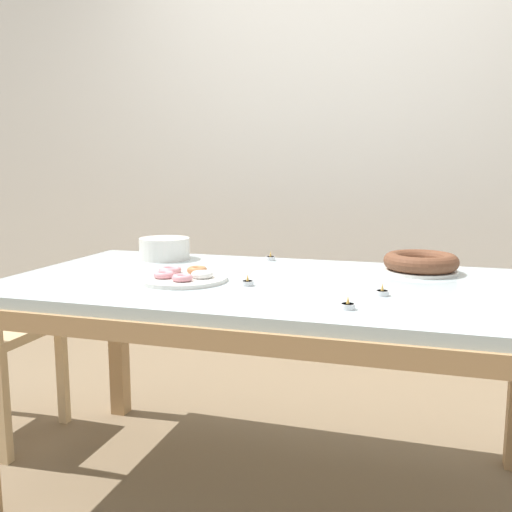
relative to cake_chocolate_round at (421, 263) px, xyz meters
name	(u,v)px	position (x,y,z in m)	size (l,w,h in m)	color
ground_plane	(271,491)	(-0.48, -0.30, -0.81)	(12.00, 12.00, 0.00)	#7A664C
wall_back	(340,142)	(-0.48, 1.17, 0.49)	(8.00, 0.10, 2.60)	white
dining_table	(272,305)	(-0.48, -0.30, -0.12)	(1.85, 0.99, 0.78)	silver
cake_chocolate_round	(421,263)	(0.00, 0.00, 0.00)	(0.27, 0.27, 0.07)	silver
pastry_platter	(183,277)	(-0.77, -0.39, -0.02)	(0.31, 0.31, 0.04)	silver
plate_stack	(165,249)	(-1.03, 0.01, 0.01)	(0.21, 0.21, 0.09)	silver
tealight_right_edge	(248,283)	(-0.54, -0.40, -0.03)	(0.04, 0.04, 0.04)	silver
tealight_near_cakes	(270,258)	(-0.60, 0.11, -0.03)	(0.04, 0.04, 0.04)	silver
tealight_near_front	(382,292)	(-0.10, -0.42, -0.03)	(0.04, 0.04, 0.04)	silver
tealight_centre	(348,306)	(-0.18, -0.62, -0.03)	(0.04, 0.04, 0.04)	silver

